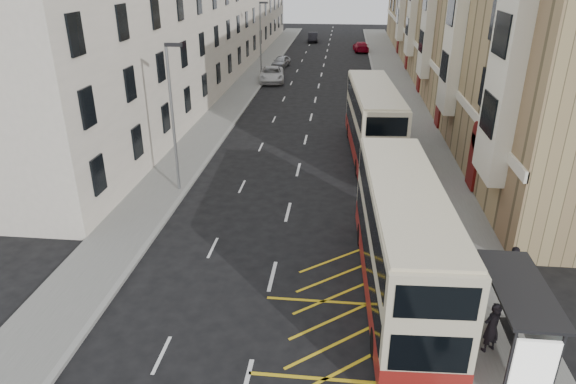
# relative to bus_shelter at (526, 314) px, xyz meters

# --- Properties ---
(ground) EXTENTS (200.00, 200.00, 0.00)m
(ground) POSITION_rel_bus_shelter_xyz_m (-8.34, 0.39, -2.14)
(ground) COLOR black
(ground) RESTS_ON ground
(pavement_right) EXTENTS (4.00, 120.00, 0.15)m
(pavement_right) POSITION_rel_bus_shelter_xyz_m (-0.34, 30.39, -2.06)
(pavement_right) COLOR slate
(pavement_right) RESTS_ON ground
(pavement_left) EXTENTS (3.00, 120.00, 0.15)m
(pavement_left) POSITION_rel_bus_shelter_xyz_m (-15.84, 30.39, -2.06)
(pavement_left) COLOR slate
(pavement_left) RESTS_ON ground
(kerb_right) EXTENTS (0.25, 120.00, 0.15)m
(kerb_right) POSITION_rel_bus_shelter_xyz_m (-2.34, 30.39, -2.06)
(kerb_right) COLOR gray
(kerb_right) RESTS_ON ground
(kerb_left) EXTENTS (0.25, 120.00, 0.15)m
(kerb_left) POSITION_rel_bus_shelter_xyz_m (-14.34, 30.39, -2.06)
(kerb_left) COLOR gray
(kerb_left) RESTS_ON ground
(road_markings) EXTENTS (10.00, 110.00, 0.01)m
(road_markings) POSITION_rel_bus_shelter_xyz_m (-8.34, 45.39, -2.13)
(road_markings) COLOR silver
(road_markings) RESTS_ON ground
(terrace_right) EXTENTS (10.75, 79.00, 15.25)m
(terrace_right) POSITION_rel_bus_shelter_xyz_m (6.54, 45.77, 5.38)
(terrace_right) COLOR tan
(terrace_right) RESTS_ON ground
(terrace_left) EXTENTS (9.18, 79.00, 13.25)m
(terrace_left) POSITION_rel_bus_shelter_xyz_m (-21.77, 45.89, 4.38)
(terrace_left) COLOR silver
(terrace_left) RESTS_ON ground
(bus_shelter) EXTENTS (1.65, 4.25, 2.70)m
(bus_shelter) POSITION_rel_bus_shelter_xyz_m (0.00, 0.00, 0.00)
(bus_shelter) COLOR black
(bus_shelter) RESTS_ON pavement_right
(guard_railing) EXTENTS (0.06, 6.56, 1.01)m
(guard_railing) POSITION_rel_bus_shelter_xyz_m (-2.09, 6.14, -1.28)
(guard_railing) COLOR red
(guard_railing) RESTS_ON pavement_right
(street_lamp_near) EXTENTS (0.93, 0.18, 8.00)m
(street_lamp_near) POSITION_rel_bus_shelter_xyz_m (-14.69, 12.39, 2.50)
(street_lamp_near) COLOR gray
(street_lamp_near) RESTS_ON pavement_left
(street_lamp_far) EXTENTS (0.93, 0.18, 8.00)m
(street_lamp_far) POSITION_rel_bus_shelter_xyz_m (-14.69, 42.39, 2.50)
(street_lamp_far) COLOR gray
(street_lamp_far) RESTS_ON pavement_left
(double_decker_front) EXTENTS (3.11, 11.51, 4.55)m
(double_decker_front) POSITION_rel_bus_shelter_xyz_m (-3.34, 3.79, 0.18)
(double_decker_front) COLOR beige
(double_decker_front) RESTS_ON ground
(double_decker_rear) EXTENTS (3.45, 11.74, 4.62)m
(double_decker_rear) POSITION_rel_bus_shelter_xyz_m (-3.75, 19.54, 0.22)
(double_decker_rear) COLOR beige
(double_decker_rear) RESTS_ON ground
(pedestrian_near) EXTENTS (0.81, 0.73, 1.85)m
(pedestrian_near) POSITION_rel_bus_shelter_xyz_m (-0.68, 0.63, -1.06)
(pedestrian_near) COLOR black
(pedestrian_near) RESTS_ON pavement_right
(pedestrian_mid) EXTENTS (0.88, 0.73, 1.64)m
(pedestrian_mid) POSITION_rel_bus_shelter_xyz_m (1.17, 4.65, -1.17)
(pedestrian_mid) COLOR black
(pedestrian_mid) RESTS_ON pavement_right
(pedestrian_far) EXTENTS (1.11, 0.59, 1.80)m
(pedestrian_far) POSITION_rel_bus_shelter_xyz_m (-1.08, 3.11, -1.09)
(pedestrian_far) COLOR black
(pedestrian_far) RESTS_ON pavement_right
(white_van) EXTENTS (3.31, 5.94, 1.57)m
(white_van) POSITION_rel_bus_shelter_xyz_m (-13.54, 41.95, -1.35)
(white_van) COLOR silver
(white_van) RESTS_ON ground
(car_silver) EXTENTS (2.28, 4.26, 1.38)m
(car_silver) POSITION_rel_bus_shelter_xyz_m (-13.54, 50.51, -1.45)
(car_silver) COLOR #A1A4A9
(car_silver) RESTS_ON ground
(car_dark) EXTENTS (1.76, 4.49, 1.46)m
(car_dark) POSITION_rel_bus_shelter_xyz_m (-11.05, 73.11, -1.41)
(car_dark) COLOR black
(car_dark) RESTS_ON ground
(car_red) EXTENTS (2.37, 5.00, 1.41)m
(car_red) POSITION_rel_bus_shelter_xyz_m (-3.49, 63.79, -1.43)
(car_red) COLOR maroon
(car_red) RESTS_ON ground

